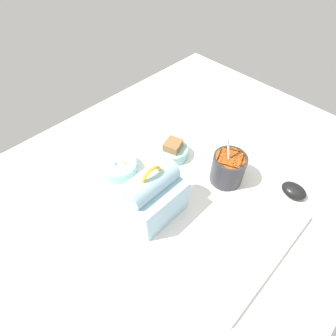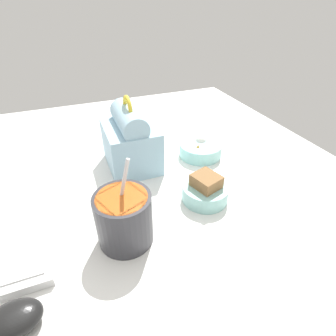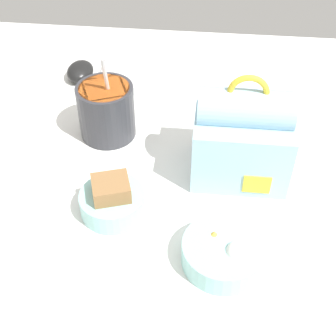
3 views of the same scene
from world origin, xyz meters
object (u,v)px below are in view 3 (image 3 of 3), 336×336
lunch_bag (242,138)px  soup_cup (106,110)px  keyboard (190,77)px  computer_mouse (80,71)px  bento_bowl_snacks (223,252)px  bento_bowl_sandwich (112,200)px

lunch_bag → soup_cup: 26.72cm
keyboard → computer_mouse: computer_mouse is taller
computer_mouse → soup_cup: bearing=-61.7°
lunch_bag → bento_bowl_snacks: 20.98cm
keyboard → bento_bowl_sandwich: bento_bowl_sandwich is taller
lunch_bag → soup_cup: bearing=162.2°
soup_cup → computer_mouse: size_ratio=2.25×
soup_cup → bento_bowl_sandwich: size_ratio=1.67×
soup_cup → bento_bowl_snacks: soup_cup is taller
lunch_bag → bento_bowl_sandwich: lunch_bag is taller
computer_mouse → bento_bowl_sandwich: bearing=-68.9°
soup_cup → computer_mouse: soup_cup is taller
keyboard → lunch_bag: lunch_bag is taller
computer_mouse → keyboard: bearing=3.4°
soup_cup → bento_bowl_sandwich: soup_cup is taller
soup_cup → computer_mouse: 21.97cm
lunch_bag → computer_mouse: size_ratio=2.52×
keyboard → soup_cup: size_ratio=2.26×
soup_cup → bento_bowl_sandwich: bearing=-76.5°
keyboard → computer_mouse: 24.92cm
bento_bowl_snacks → bento_bowl_sandwich: bearing=155.9°
keyboard → lunch_bag: size_ratio=2.01×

